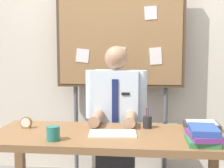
% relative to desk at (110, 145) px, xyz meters
% --- Properties ---
extents(back_wall, '(6.40, 0.08, 2.70)m').
position_rel_desk_xyz_m(back_wall, '(0.00, 1.14, 0.72)').
color(back_wall, beige).
rests_on(back_wall, ground_plane).
extents(desk, '(1.75, 0.69, 0.72)m').
position_rel_desk_xyz_m(desk, '(0.00, 0.00, 0.00)').
color(desk, brown).
rests_on(desk, ground_plane).
extents(person, '(0.55, 0.56, 1.37)m').
position_rel_desk_xyz_m(person, '(0.00, 0.52, 0.01)').
color(person, '#2D2D33').
rests_on(person, ground_plane).
extents(bulletin_board, '(1.30, 0.09, 2.06)m').
position_rel_desk_xyz_m(bulletin_board, '(0.00, 0.94, 0.85)').
color(bulletin_board, '#4C3823').
rests_on(bulletin_board, ground_plane).
extents(book_stack, '(0.22, 0.29, 0.11)m').
position_rel_desk_xyz_m(book_stack, '(0.64, -0.17, 0.14)').
color(book_stack, '#337F47').
rests_on(book_stack, desk).
extents(open_notebook, '(0.36, 0.23, 0.01)m').
position_rel_desk_xyz_m(open_notebook, '(0.02, -0.02, 0.10)').
color(open_notebook, silver).
rests_on(open_notebook, desk).
extents(desk_clock, '(0.09, 0.04, 0.09)m').
position_rel_desk_xyz_m(desk_clock, '(-0.67, 0.09, 0.13)').
color(desk_clock, olive).
rests_on(desk_clock, desk).
extents(coffee_mug, '(0.09, 0.09, 0.10)m').
position_rel_desk_xyz_m(coffee_mug, '(-0.36, -0.21, 0.14)').
color(coffee_mug, '#267266').
rests_on(coffee_mug, desk).
extents(pen_holder, '(0.07, 0.07, 0.16)m').
position_rel_desk_xyz_m(pen_holder, '(0.28, 0.19, 0.14)').
color(pen_holder, '#262626').
rests_on(pen_holder, desk).
extents(paper_tray, '(0.26, 0.20, 0.06)m').
position_rel_desk_xyz_m(paper_tray, '(0.70, 0.20, 0.12)').
color(paper_tray, '#333338').
rests_on(paper_tray, desk).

